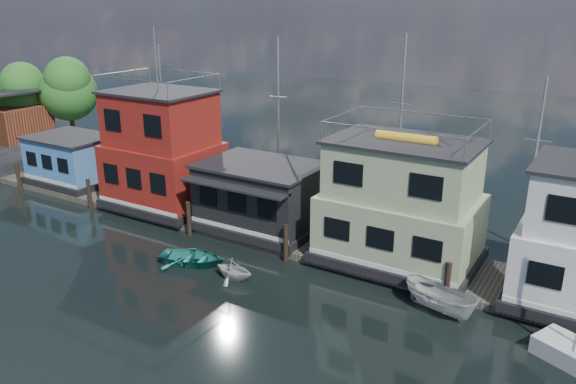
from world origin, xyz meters
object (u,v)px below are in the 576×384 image
Objects in this scene: houseboat_blue at (73,159)px; houseboat_red at (163,152)px; dinghy_white at (233,269)px; dinghy_teal at (192,258)px; houseboat_green at (401,205)px; motorboat at (440,299)px; houseboat_dark at (261,196)px.

houseboat_red reaches higher than houseboat_blue.
dinghy_white is 3.05m from dinghy_teal.
houseboat_blue is at bearing -180.00° from houseboat_green.
motorboat is (30.00, -3.80, -1.47)m from houseboat_blue.
houseboat_blue reaches higher than dinghy_teal.
dinghy_teal is (-3.03, 0.26, -0.21)m from dinghy_white.
motorboat is at bearing -7.22° from houseboat_blue.
houseboat_green is 2.21× the size of motorboat.
houseboat_dark reaches higher than houseboat_blue.
dinghy_white is (19.81, -6.06, -1.61)m from houseboat_blue.
motorboat is at bearing -10.50° from houseboat_red.
houseboat_green is at bearing 0.00° from houseboat_red.
houseboat_red is 3.19× the size of dinghy_teal.
houseboat_red is 12.46m from dinghy_white.
houseboat_blue is 17.84m from dinghy_teal.
houseboat_red reaches higher than houseboat_green.
houseboat_dark is 1.94× the size of motorboat.
houseboat_blue is 17.50m from houseboat_dark.
houseboat_dark is 3.30× the size of dinghy_white.
dinghy_teal is at bearing -19.08° from houseboat_blue.
houseboat_green is (9.00, 0.02, 1.13)m from houseboat_dark.
houseboat_dark is 6.72m from dinghy_white.
houseboat_blue is 1.68× the size of motorboat.
houseboat_dark is at bearing 20.46° from dinghy_white.
dinghy_teal is (-9.72, -5.80, -3.16)m from houseboat_green.
houseboat_green reaches higher than motorboat.
houseboat_green is 3.74× the size of dinghy_white.
houseboat_red is 3.11× the size of motorboat.
houseboat_green reaches higher than dinghy_teal.
motorboat is 13.38m from dinghy_teal.
houseboat_blue is 20.77m from dinghy_white.
houseboat_red is 17.01m from houseboat_green.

